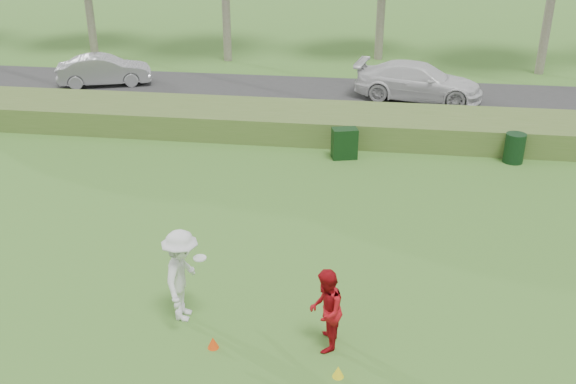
% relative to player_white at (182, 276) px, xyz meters
% --- Properties ---
extents(ground, '(120.00, 120.00, 0.00)m').
position_rel_player_white_xyz_m(ground, '(1.66, -0.26, -1.02)').
color(ground, '#386F25').
rests_on(ground, ground).
extents(reed_strip, '(80.00, 3.00, 0.90)m').
position_rel_player_white_xyz_m(reed_strip, '(1.66, 11.74, -0.57)').
color(reed_strip, '#4A692A').
rests_on(reed_strip, ground).
extents(park_road, '(80.00, 6.00, 0.06)m').
position_rel_player_white_xyz_m(park_road, '(1.66, 16.74, -0.99)').
color(park_road, '#2D2D2D').
rests_on(park_road, ground).
extents(player_white, '(0.92, 1.32, 2.03)m').
position_rel_player_white_xyz_m(player_white, '(0.00, 0.00, 0.00)').
color(player_white, silver).
rests_on(player_white, ground).
extents(player_red, '(0.66, 0.85, 1.72)m').
position_rel_player_white_xyz_m(player_red, '(3.01, -0.57, -0.15)').
color(player_red, '#A60E15').
rests_on(player_red, ground).
extents(cone_orange, '(0.22, 0.22, 0.25)m').
position_rel_player_white_xyz_m(cone_orange, '(0.84, -0.91, -0.89)').
color(cone_orange, '#FF470D').
rests_on(cone_orange, ground).
extents(cone_yellow, '(0.22, 0.22, 0.24)m').
position_rel_player_white_xyz_m(cone_yellow, '(3.33, -1.40, -0.90)').
color(cone_yellow, yellow).
rests_on(cone_yellow, ground).
extents(utility_cabinet, '(0.94, 0.72, 1.04)m').
position_rel_player_white_xyz_m(utility_cabinet, '(2.74, 9.52, -0.50)').
color(utility_cabinet, black).
rests_on(utility_cabinet, ground).
extents(trash_bin, '(0.74, 0.74, 0.99)m').
position_rel_player_white_xyz_m(trash_bin, '(8.34, 9.94, -0.52)').
color(trash_bin, black).
rests_on(trash_bin, ground).
extents(car_mid, '(4.43, 2.79, 1.38)m').
position_rel_player_white_xyz_m(car_mid, '(-8.83, 16.96, -0.27)').
color(car_mid, '#B9BABE').
rests_on(car_mid, park_road).
extents(car_right, '(5.69, 3.10, 1.56)m').
position_rel_player_white_xyz_m(car_right, '(5.45, 16.67, -0.17)').
color(car_right, silver).
rests_on(car_right, park_road).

